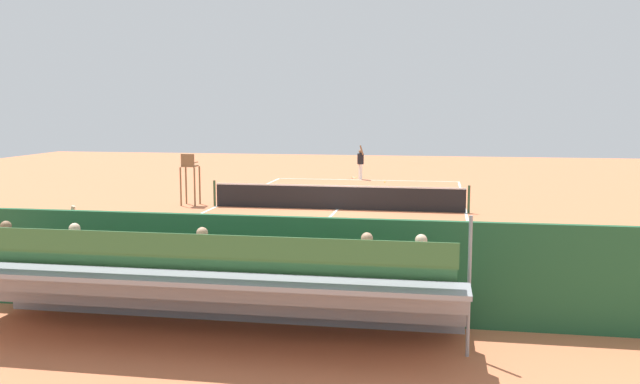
{
  "coord_description": "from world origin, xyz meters",
  "views": [
    {
      "loc": [
        -4.0,
        26.6,
        4.11
      ],
      "look_at": [
        0.0,
        4.0,
        1.2
      ],
      "focal_mm": 38.42,
      "sensor_mm": 36.0,
      "label": 1
    }
  ],
  "objects_px": {
    "tennis_player": "(361,161)",
    "tennis_racket": "(354,178)",
    "courtside_bench": "(405,285)",
    "bleacher_stand": "(209,287)",
    "line_judge": "(66,248)",
    "tennis_net": "(338,197)",
    "equipment_bag": "(307,301)",
    "tennis_ball_near": "(385,182)",
    "umpire_chair": "(190,174)"
  },
  "relations": [
    {
      "from": "bleacher_stand",
      "to": "tennis_player",
      "type": "relative_size",
      "value": 4.7
    },
    {
      "from": "tennis_player",
      "to": "line_judge",
      "type": "height_order",
      "value": "same"
    },
    {
      "from": "tennis_net",
      "to": "tennis_racket",
      "type": "relative_size",
      "value": 17.7
    },
    {
      "from": "bleacher_stand",
      "to": "tennis_ball_near",
      "type": "bearing_deg",
      "value": -92.43
    },
    {
      "from": "equipment_bag",
      "to": "line_judge",
      "type": "distance_m",
      "value": 5.52
    },
    {
      "from": "umpire_chair",
      "to": "equipment_bag",
      "type": "height_order",
      "value": "umpire_chair"
    },
    {
      "from": "bleacher_stand",
      "to": "courtside_bench",
      "type": "height_order",
      "value": "bleacher_stand"
    },
    {
      "from": "tennis_player",
      "to": "bleacher_stand",
      "type": "bearing_deg",
      "value": 90.89
    },
    {
      "from": "tennis_racket",
      "to": "courtside_bench",
      "type": "bearing_deg",
      "value": 99.48
    },
    {
      "from": "tennis_net",
      "to": "bleacher_stand",
      "type": "bearing_deg",
      "value": 90.02
    },
    {
      "from": "tennis_net",
      "to": "umpire_chair",
      "type": "bearing_deg",
      "value": -1.04
    },
    {
      "from": "equipment_bag",
      "to": "tennis_ball_near",
      "type": "distance_m",
      "value": 23.3
    },
    {
      "from": "courtside_bench",
      "to": "tennis_player",
      "type": "xyz_separation_m",
      "value": [
        3.76,
        -24.6,
        0.46
      ]
    },
    {
      "from": "bleacher_stand",
      "to": "tennis_racket",
      "type": "bearing_deg",
      "value": -88.15
    },
    {
      "from": "tennis_racket",
      "to": "tennis_ball_near",
      "type": "height_order",
      "value": "tennis_ball_near"
    },
    {
      "from": "equipment_bag",
      "to": "line_judge",
      "type": "bearing_deg",
      "value": -3.04
    },
    {
      "from": "line_judge",
      "to": "equipment_bag",
      "type": "bearing_deg",
      "value": 176.96
    },
    {
      "from": "equipment_bag",
      "to": "tennis_player",
      "type": "bearing_deg",
      "value": -85.81
    },
    {
      "from": "umpire_chair",
      "to": "tennis_racket",
      "type": "xyz_separation_m",
      "value": [
        -5.32,
        -11.94,
        -1.3
      ]
    },
    {
      "from": "courtside_bench",
      "to": "tennis_player",
      "type": "height_order",
      "value": "tennis_player"
    },
    {
      "from": "tennis_net",
      "to": "courtside_bench",
      "type": "xyz_separation_m",
      "value": [
        -3.35,
        13.27,
        0.06
      ]
    },
    {
      "from": "tennis_net",
      "to": "tennis_player",
      "type": "distance_m",
      "value": 11.35
    },
    {
      "from": "equipment_bag",
      "to": "tennis_racket",
      "type": "distance_m",
      "value": 25.55
    },
    {
      "from": "bleacher_stand",
      "to": "equipment_bag",
      "type": "xyz_separation_m",
      "value": [
        -1.4,
        -1.95,
        -0.74
      ]
    },
    {
      "from": "courtside_bench",
      "to": "equipment_bag",
      "type": "xyz_separation_m",
      "value": [
        1.95,
        0.13,
        -0.38
      ]
    },
    {
      "from": "umpire_chair",
      "to": "courtside_bench",
      "type": "bearing_deg",
      "value": 125.51
    },
    {
      "from": "tennis_net",
      "to": "tennis_ball_near",
      "type": "distance_m",
      "value": 9.97
    },
    {
      "from": "equipment_bag",
      "to": "tennis_racket",
      "type": "xyz_separation_m",
      "value": [
        2.28,
        -25.45,
        -0.16
      ]
    },
    {
      "from": "tennis_racket",
      "to": "line_judge",
      "type": "distance_m",
      "value": 25.38
    },
    {
      "from": "courtside_bench",
      "to": "line_judge",
      "type": "distance_m",
      "value": 7.41
    },
    {
      "from": "tennis_racket",
      "to": "equipment_bag",
      "type": "bearing_deg",
      "value": 95.12
    },
    {
      "from": "tennis_net",
      "to": "umpire_chair",
      "type": "height_order",
      "value": "umpire_chair"
    },
    {
      "from": "tennis_player",
      "to": "umpire_chair",
      "type": "bearing_deg",
      "value": 62.7
    },
    {
      "from": "tennis_player",
      "to": "line_judge",
      "type": "bearing_deg",
      "value": 81.54
    },
    {
      "from": "tennis_net",
      "to": "line_judge",
      "type": "relative_size",
      "value": 5.35
    },
    {
      "from": "tennis_net",
      "to": "bleacher_stand",
      "type": "distance_m",
      "value": 15.36
    },
    {
      "from": "umpire_chair",
      "to": "equipment_bag",
      "type": "xyz_separation_m",
      "value": [
        -7.6,
        13.51,
        -1.13
      ]
    },
    {
      "from": "umpire_chair",
      "to": "tennis_ball_near",
      "type": "distance_m",
      "value": 12.26
    },
    {
      "from": "courtside_bench",
      "to": "tennis_net",
      "type": "bearing_deg",
      "value": -75.83
    },
    {
      "from": "courtside_bench",
      "to": "tennis_racket",
      "type": "distance_m",
      "value": 25.68
    },
    {
      "from": "equipment_bag",
      "to": "tennis_ball_near",
      "type": "height_order",
      "value": "equipment_bag"
    },
    {
      "from": "tennis_player",
      "to": "tennis_racket",
      "type": "xyz_separation_m",
      "value": [
        0.47,
        -0.72,
        -1.0
      ]
    },
    {
      "from": "bleacher_stand",
      "to": "tennis_player",
      "type": "bearing_deg",
      "value": -89.11
    },
    {
      "from": "courtside_bench",
      "to": "line_judge",
      "type": "bearing_deg",
      "value": -1.24
    },
    {
      "from": "bleacher_stand",
      "to": "equipment_bag",
      "type": "height_order",
      "value": "bleacher_stand"
    },
    {
      "from": "bleacher_stand",
      "to": "equipment_bag",
      "type": "relative_size",
      "value": 10.07
    },
    {
      "from": "bleacher_stand",
      "to": "line_judge",
      "type": "bearing_deg",
      "value": -28.97
    },
    {
      "from": "bleacher_stand",
      "to": "umpire_chair",
      "type": "distance_m",
      "value": 16.67
    },
    {
      "from": "bleacher_stand",
      "to": "tennis_player",
      "type": "xyz_separation_m",
      "value": [
        0.42,
        -26.68,
        0.1
      ]
    },
    {
      "from": "bleacher_stand",
      "to": "umpire_chair",
      "type": "xyz_separation_m",
      "value": [
        6.21,
        -15.47,
        0.39
      ]
    }
  ]
}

